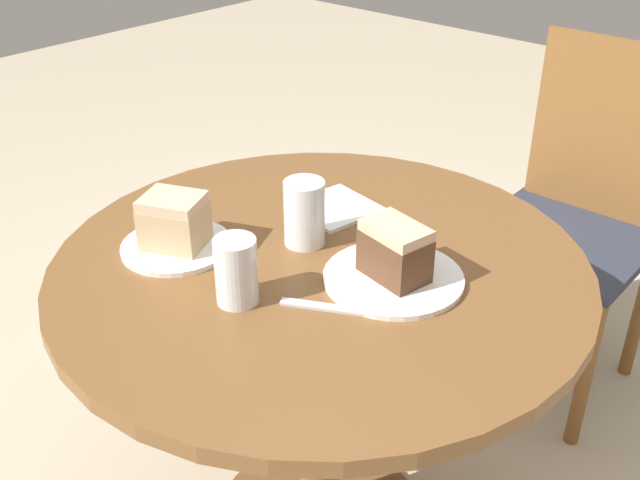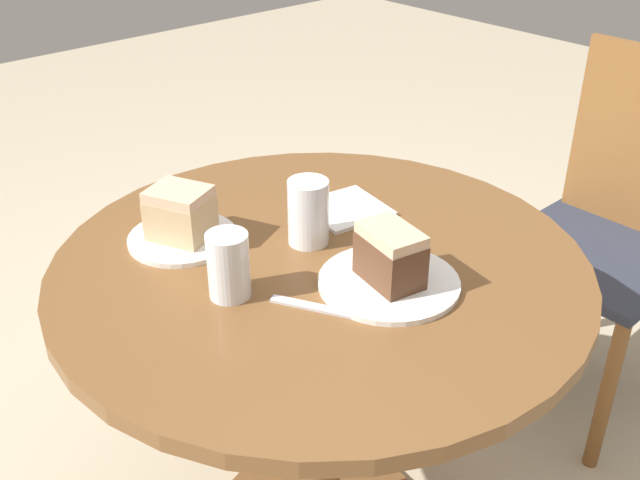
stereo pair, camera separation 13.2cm
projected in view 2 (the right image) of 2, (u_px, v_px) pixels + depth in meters
table at (320, 328)px, 1.42m from camera, size 0.97×0.97×0.70m
chair at (608, 232)px, 1.88m from camera, size 0.42×0.41×0.92m
plate_near at (389, 282)px, 1.27m from camera, size 0.24×0.24×0.01m
plate_far at (183, 238)px, 1.40m from camera, size 0.20×0.20×0.01m
cake_slice_near at (390, 255)px, 1.24m from camera, size 0.13×0.10×0.10m
cake_slice_far at (180, 213)px, 1.38m from camera, size 0.13×0.13×0.10m
glass_lemonade at (308, 216)px, 1.37m from camera, size 0.08×0.08×0.12m
glass_water at (229, 269)px, 1.22m from camera, size 0.07×0.07×0.11m
napkin_stack at (346, 209)px, 1.51m from camera, size 0.17×0.17×0.01m
fork at (315, 307)px, 1.21m from camera, size 0.14×0.09×0.00m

